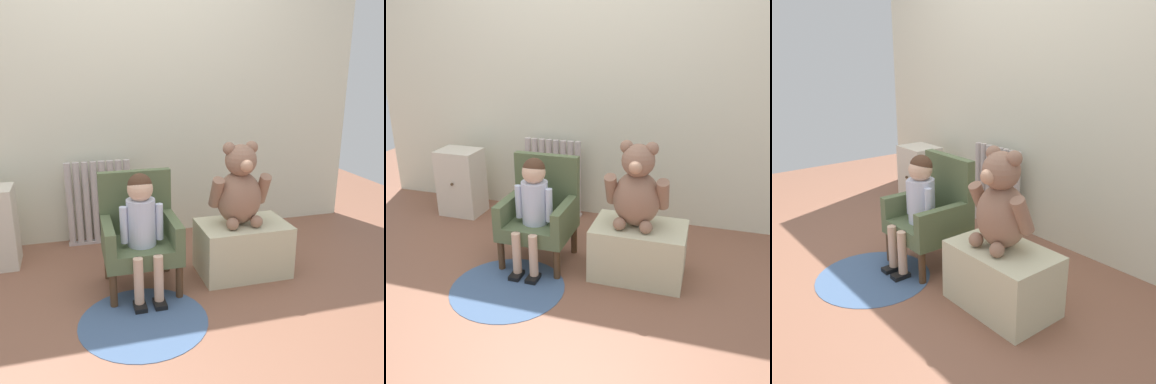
# 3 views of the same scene
# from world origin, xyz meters

# --- Properties ---
(ground_plane) EXTENTS (6.00, 6.00, 0.00)m
(ground_plane) POSITION_xyz_m (0.00, 0.00, 0.00)
(ground_plane) COLOR brown
(back_wall) EXTENTS (3.80, 0.05, 2.40)m
(back_wall) POSITION_xyz_m (0.00, 1.27, 1.20)
(back_wall) COLOR beige
(back_wall) RESTS_ON ground_plane
(radiator) EXTENTS (0.50, 0.05, 0.64)m
(radiator) POSITION_xyz_m (-0.25, 1.14, 0.32)
(radiator) COLOR #BFB3B1
(radiator) RESTS_ON ground_plane
(small_dresser) EXTENTS (0.34, 0.29, 0.56)m
(small_dresser) POSITION_xyz_m (-0.99, 0.92, 0.28)
(small_dresser) COLOR beige
(small_dresser) RESTS_ON ground_plane
(child_armchair) EXTENTS (0.45, 0.42, 0.70)m
(child_armchair) POSITION_xyz_m (-0.06, 0.41, 0.34)
(child_armchair) COLOR #536240
(child_armchair) RESTS_ON ground_plane
(child_figure) EXTENTS (0.25, 0.35, 0.74)m
(child_figure) POSITION_xyz_m (-0.06, 0.29, 0.48)
(child_figure) COLOR silver
(child_figure) RESTS_ON ground_plane
(low_bench) EXTENTS (0.58, 0.37, 0.35)m
(low_bench) POSITION_xyz_m (0.61, 0.38, 0.17)
(low_bench) COLOR beige
(low_bench) RESTS_ON ground_plane
(large_teddy_bear) EXTENTS (0.39, 0.27, 0.53)m
(large_teddy_bear) POSITION_xyz_m (0.58, 0.38, 0.58)
(large_teddy_bear) COLOR #8E6752
(large_teddy_bear) RESTS_ON low_bench
(floor_rug) EXTENTS (0.70, 0.70, 0.01)m
(floor_rug) POSITION_xyz_m (-0.12, -0.02, 0.00)
(floor_rug) COLOR #405A7F
(floor_rug) RESTS_ON ground_plane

